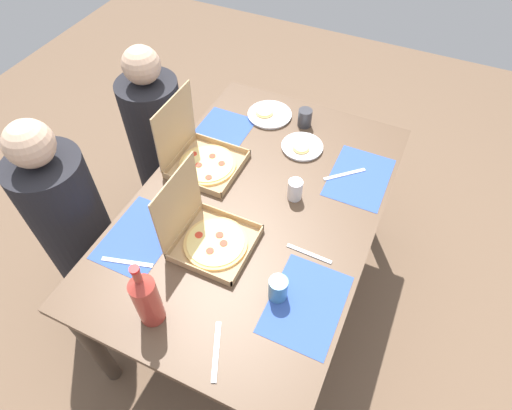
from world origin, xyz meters
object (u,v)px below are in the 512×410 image
at_px(cup_clear_right, 278,289).
at_px(diner_left_seat, 78,234).
at_px(cup_red, 305,118).
at_px(pizza_box_corner_right, 207,235).
at_px(soda_bottle, 146,298).
at_px(pizza_box_center, 200,156).
at_px(cup_spare, 295,190).
at_px(plate_near_right, 269,115).
at_px(plate_near_left, 302,147).
at_px(diner_right_seat, 160,148).

bearing_deg(cup_clear_right, diner_left_seat, 89.35).
bearing_deg(cup_red, pizza_box_corner_right, 173.80).
bearing_deg(soda_bottle, cup_clear_right, -55.03).
xyz_separation_m(pizza_box_center, cup_spare, (-0.01, -0.48, -0.00)).
relative_size(pizza_box_center, soda_bottle, 1.06).
bearing_deg(cup_clear_right, soda_bottle, 124.97).
distance_m(plate_near_right, plate_near_left, 0.30).
bearing_deg(soda_bottle, pizza_box_center, 16.61).
bearing_deg(pizza_box_corner_right, soda_bottle, 176.29).
bearing_deg(soda_bottle, cup_red, -5.45).
distance_m(soda_bottle, cup_spare, 0.79).
height_order(plate_near_left, cup_clear_right, cup_clear_right).
xyz_separation_m(plate_near_left, cup_red, (0.17, 0.05, 0.04)).
bearing_deg(cup_spare, plate_near_right, 34.84).
bearing_deg(plate_near_right, soda_bottle, -176.39).
height_order(pizza_box_center, cup_clear_right, pizza_box_center).
xyz_separation_m(pizza_box_corner_right, plate_near_left, (0.68, -0.15, -0.04)).
distance_m(pizza_box_corner_right, plate_near_left, 0.70).
height_order(pizza_box_corner_right, cup_spare, pizza_box_corner_right).
height_order(pizza_box_corner_right, soda_bottle, pizza_box_corner_right).
xyz_separation_m(pizza_box_center, soda_bottle, (-0.75, -0.22, 0.08)).
relative_size(cup_spare, cup_clear_right, 0.96).
relative_size(plate_near_left, cup_red, 2.18).
height_order(plate_near_right, diner_right_seat, diner_right_seat).
bearing_deg(cup_red, pizza_box_center, 144.47).
bearing_deg(cup_red, plate_near_right, 92.53).
height_order(pizza_box_center, cup_spare, pizza_box_center).
xyz_separation_m(plate_near_left, diner_left_seat, (-0.78, 0.83, -0.23)).
relative_size(cup_red, cup_spare, 0.95).
relative_size(plate_near_left, diner_right_seat, 0.18).
relative_size(plate_near_right, soda_bottle, 0.72).
bearing_deg(plate_near_left, diner_right_seat, 94.95).
bearing_deg(cup_spare, diner_left_seat, 117.14).
xyz_separation_m(plate_near_right, cup_red, (0.01, -0.19, 0.04)).
height_order(soda_bottle, cup_clear_right, soda_bottle).
distance_m(pizza_box_corner_right, diner_right_seat, 0.97).
height_order(plate_near_left, cup_spare, cup_spare).
xyz_separation_m(plate_near_right, cup_spare, (-0.47, -0.33, 0.04)).
height_order(cup_red, diner_right_seat, diner_right_seat).
relative_size(plate_near_right, cup_spare, 2.35).
bearing_deg(pizza_box_center, cup_spare, -90.80).
distance_m(pizza_box_corner_right, cup_spare, 0.44).
distance_m(plate_near_left, cup_red, 0.18).
bearing_deg(cup_red, soda_bottle, 174.55).
bearing_deg(cup_clear_right, plate_near_left, 14.46).
relative_size(cup_clear_right, diner_right_seat, 0.09).
distance_m(pizza_box_corner_right, cup_clear_right, 0.37).
height_order(diner_left_seat, diner_right_seat, diner_left_seat).
bearing_deg(pizza_box_center, plate_near_right, -17.39).
bearing_deg(cup_red, cup_clear_right, -164.97).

